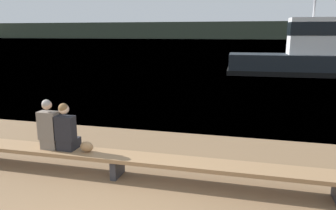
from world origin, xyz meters
TOP-DOWN VIEW (x-y plane):
  - water_surface at (0.00, 125.54)m, footprint 240.00×240.00m
  - far_shoreline at (0.00, 137.73)m, footprint 600.00×12.00m
  - bench_main at (-0.50, 2.48)m, footprint 8.51×0.55m
  - person_left at (-1.95, 2.49)m, footprint 0.39×0.42m
  - person_right at (-1.58, 2.49)m, footprint 0.39×0.42m
  - shopping_bag at (-1.14, 2.47)m, footprint 0.27×0.16m
  - tugboat_red at (5.60, 19.97)m, footprint 10.28×3.23m

SIDE VIEW (x-z plane):
  - water_surface at x=0.00m, z-range 0.00..0.00m
  - bench_main at x=-0.50m, z-range 0.15..0.60m
  - shopping_bag at x=-1.14m, z-range 0.45..0.66m
  - person_right at x=-1.58m, z-range 0.37..1.34m
  - person_left at x=-1.95m, z-range 0.36..1.39m
  - tugboat_red at x=5.60m, z-range -2.11..4.43m
  - far_shoreline at x=0.00m, z-range 0.00..6.86m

